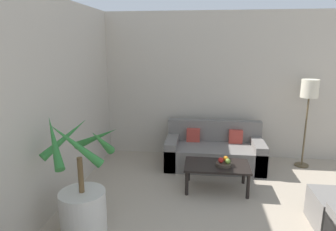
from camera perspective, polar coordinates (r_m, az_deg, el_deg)
The scene contains 9 objects.
wall_back at distance 5.86m, azimuth 20.75°, elevation 5.08°, with size 8.11×0.06×2.70m.
potted_palm at distance 3.64m, azimuth -15.97°, elevation -14.95°, with size 0.86×0.84×1.40m.
sofa_loveseat at distance 5.41m, azimuth 8.76°, elevation -6.82°, with size 1.69×0.82×0.76m.
floor_lamp at distance 5.59m, azimuth 25.30°, elevation 3.62°, with size 0.28×0.28×1.54m.
coffee_table at distance 4.54m, azimuth 9.28°, elevation -9.79°, with size 0.95×0.57×0.39m.
fruit_bowl at distance 4.49m, azimuth 10.60°, elevation -9.12°, with size 0.23×0.23×0.05m.
apple_red at distance 4.46m, azimuth 10.03°, elevation -8.37°, with size 0.08×0.08×0.08m.
apple_green at distance 4.45m, azimuth 11.33°, elevation -8.52°, with size 0.08×0.08×0.08m.
orange_fruit at distance 4.52m, azimuth 10.95°, elevation -8.09°, with size 0.08×0.08×0.08m.
Camera 1 is at (-1.41, 1.05, 2.11)m, focal length 32.00 mm.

